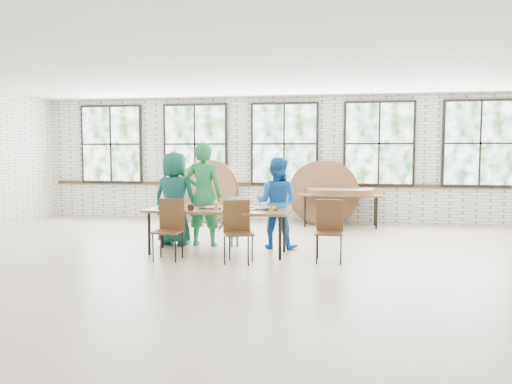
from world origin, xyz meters
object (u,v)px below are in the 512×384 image
at_px(dining_table, 218,212).
at_px(storage_table, 341,196).
at_px(chair_near_left, 170,224).
at_px(chair_near_right, 238,226).

height_order(dining_table, storage_table, same).
bearing_deg(chair_near_left, chair_near_right, 1.69).
bearing_deg(chair_near_right, storage_table, 46.93).
relative_size(dining_table, storage_table, 1.33).
height_order(chair_near_right, storage_table, chair_near_right).
relative_size(dining_table, chair_near_left, 2.57).
distance_m(chair_near_left, storage_table, 4.72).
relative_size(dining_table, chair_near_right, 2.57).
bearing_deg(chair_near_right, chair_near_left, 158.48).
xyz_separation_m(dining_table, chair_near_left, (-0.64, -0.52, -0.13)).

